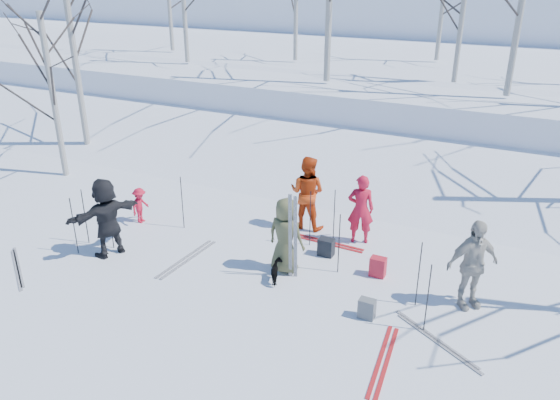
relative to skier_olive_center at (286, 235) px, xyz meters
The scene contains 34 objects.
ground 1.29m from the skier_olive_center, 115.49° to the right, with size 120.00×120.00×0.00m, color white.
snow_ramp 6.15m from the skier_olive_center, 94.01° to the left, with size 70.00×9.50×1.40m, color white.
snow_plateau 16.11m from the skier_olive_center, 91.52° to the left, with size 70.00×18.00×2.20m, color white.
far_hill 37.12m from the skier_olive_center, 90.66° to the left, with size 90.00×30.00×6.00m, color white.
skier_olive_center is the anchor object (origin of this frame).
skier_red_north 2.16m from the skier_olive_center, 63.34° to the left, with size 0.60×0.39×1.65m, color red.
skier_redor_behind 2.15m from the skier_olive_center, 101.75° to the left, with size 0.89×0.69×1.82m, color #C93C0F.
skier_red_seated 4.31m from the skier_olive_center, behind, with size 0.59×0.34×0.91m, color red.
skier_cream_east 3.66m from the skier_olive_center, ahead, with size 1.04×0.43×1.77m, color beige.
skier_grey_west 3.96m from the skier_olive_center, 164.02° to the right, with size 1.66×0.53×1.79m, color black.
dog 0.77m from the skier_olive_center, 85.20° to the right, with size 0.24×0.53×0.45m, color black.
upright_ski_left 0.35m from the skier_olive_center, 47.35° to the right, with size 0.07×0.02×1.90m, color silver.
upright_ski_right 0.42m from the skier_olive_center, 35.47° to the right, with size 0.07×0.02×1.90m, color silver.
ski_pair_a 2.36m from the skier_olive_center, 165.40° to the right, with size 0.30×1.91×0.02m, color silver, non-canonical shape.
ski_pair_b 3.60m from the skier_olive_center, 16.33° to the right, with size 1.72×1.17×0.02m, color silver, non-canonical shape.
ski_pair_c 5.77m from the skier_olive_center, 154.29° to the right, with size 1.68×1.25×0.02m, color silver, non-canonical shape.
ski_pair_d 1.75m from the skier_olive_center, 79.68° to the left, with size 1.91×0.27×0.02m, color #B0191C, non-canonical shape.
ski_pair_e 3.40m from the skier_olive_center, 35.25° to the right, with size 0.38×1.91×0.02m, color #B0191C, non-canonical shape.
ski_pole_a 3.20m from the skier_olive_center, 167.13° to the left, with size 0.02×0.02×1.34m, color black.
ski_pole_b 2.78m from the skier_olive_center, ahead, with size 0.02×0.02×1.34m, color black.
ski_pole_c 4.05m from the skier_olive_center, 167.92° to the right, with size 0.02×0.02×1.34m, color black.
ski_pole_d 1.11m from the skier_olive_center, 21.95° to the left, with size 0.02×0.02×1.34m, color black.
ski_pole_e 1.65m from the skier_olive_center, 73.62° to the left, with size 0.02×0.02×1.34m, color black.
ski_pole_f 1.27m from the skier_olive_center, 89.63° to the left, with size 0.02×0.02×1.34m, color black.
ski_pole_g 4.73m from the skier_olive_center, 168.78° to the right, with size 0.02×0.02×1.34m, color black.
ski_pole_h 3.20m from the skier_olive_center, 14.32° to the right, with size 0.02×0.02×1.34m, color black.
ski_pole_i 4.71m from the skier_olive_center, 162.70° to the right, with size 0.02×0.02×1.34m, color black.
backpack_red 2.02m from the skier_olive_center, 19.31° to the left, with size 0.32×0.22×0.42m, color red.
backpack_grey 2.33m from the skier_olive_center, 22.78° to the right, with size 0.30×0.20×0.38m, color #575B5F.
backpack_dark 1.27m from the skier_olive_center, 61.59° to the left, with size 0.34×0.24×0.40m, color black.
birch_plateau_e 11.37m from the skier_olive_center, 82.89° to the left, with size 3.88×3.88×4.68m, color silver, non-canonical shape.
birch_plateau_h 14.25m from the skier_olive_center, 114.08° to the left, with size 3.93×3.93×4.75m, color silver, non-canonical shape.
birch_edge_a 8.92m from the skier_olive_center, 166.04° to the left, with size 3.95×3.95×4.79m, color silver, non-canonical shape.
birch_edge_d 10.74m from the skier_olive_center, 156.57° to the left, with size 5.16×5.16×6.51m, color silver, non-canonical shape.
Camera 1 is at (4.77, -8.13, 5.96)m, focal length 35.00 mm.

